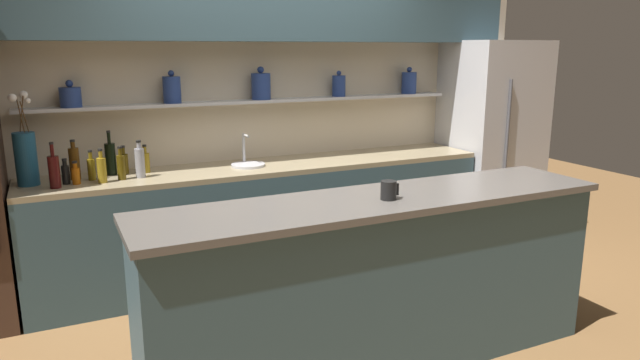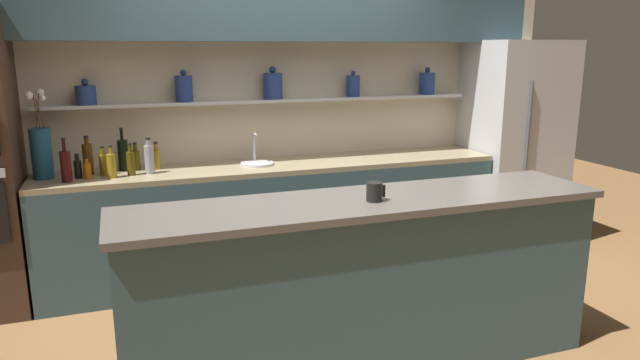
# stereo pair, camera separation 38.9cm
# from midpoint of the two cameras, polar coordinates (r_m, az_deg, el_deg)

# --- Properties ---
(ground_plane) EXTENTS (12.00, 12.00, 0.00)m
(ground_plane) POSITION_cam_midpoint_polar(r_m,az_deg,el_deg) (3.85, -0.21, -15.37)
(ground_plane) COLOR brown
(back_wall_unit) EXTENTS (5.20, 0.44, 2.60)m
(back_wall_unit) POSITION_cam_midpoint_polar(r_m,az_deg,el_deg) (4.81, -8.16, 9.59)
(back_wall_unit) COLOR beige
(back_wall_unit) RESTS_ON ground_plane
(back_counter_unit) EXTENTS (3.68, 0.62, 0.92)m
(back_counter_unit) POSITION_cam_midpoint_polar(r_m,az_deg,el_deg) (4.72, -7.46, -3.95)
(back_counter_unit) COLOR #334C56
(back_counter_unit) RESTS_ON ground_plane
(island_counter) EXTENTS (2.76, 0.61, 1.02)m
(island_counter) POSITION_cam_midpoint_polar(r_m,az_deg,el_deg) (3.34, 2.43, -10.24)
(island_counter) COLOR #334C56
(island_counter) RESTS_ON ground_plane
(refrigerator) EXTENTS (0.81, 0.73, 1.90)m
(refrigerator) POSITION_cam_midpoint_polar(r_m,az_deg,el_deg) (5.67, 14.84, 3.69)
(refrigerator) COLOR #B7B7BC
(refrigerator) RESTS_ON ground_plane
(flower_vase) EXTENTS (0.14, 0.14, 0.63)m
(flower_vase) POSITION_cam_midpoint_polar(r_m,az_deg,el_deg) (4.40, -29.65, 2.09)
(flower_vase) COLOR navy
(flower_vase) RESTS_ON back_counter_unit
(sink_fixture) EXTENTS (0.27, 0.27, 0.25)m
(sink_fixture) POSITION_cam_midpoint_polar(r_m,az_deg,el_deg) (4.56, -9.68, 1.69)
(sink_fixture) COLOR #B7B7BC
(sink_fixture) RESTS_ON back_counter_unit
(bottle_oil_0) EXTENTS (0.06, 0.06, 0.21)m
(bottle_oil_0) POSITION_cam_midpoint_polar(r_m,az_deg,el_deg) (4.51, -19.45, 1.71)
(bottle_oil_0) COLOR olive
(bottle_oil_0) RESTS_ON back_counter_unit
(bottle_oil_1) EXTENTS (0.06, 0.06, 0.24)m
(bottle_oil_1) POSITION_cam_midpoint_polar(r_m,az_deg,el_deg) (4.28, -23.47, 0.96)
(bottle_oil_1) COLOR olive
(bottle_oil_1) RESTS_ON back_counter_unit
(bottle_spirit_2) EXTENTS (0.07, 0.07, 0.27)m
(bottle_spirit_2) POSITION_cam_midpoint_polar(r_m,az_deg,el_deg) (4.34, -20.05, 1.67)
(bottle_spirit_2) COLOR gray
(bottle_spirit_2) RESTS_ON back_counter_unit
(bottle_wine_3) EXTENTS (0.07, 0.07, 0.31)m
(bottle_wine_3) POSITION_cam_midpoint_polar(r_m,az_deg,el_deg) (4.25, -27.48, 0.77)
(bottle_wine_3) COLOR #380C0C
(bottle_wine_3) RESTS_ON back_counter_unit
(bottle_sauce_4) EXTENTS (0.05, 0.05, 0.18)m
(bottle_sauce_4) POSITION_cam_midpoint_polar(r_m,az_deg,el_deg) (4.34, -26.49, 0.56)
(bottle_sauce_4) COLOR black
(bottle_sauce_4) RESTS_ON back_counter_unit
(bottle_wine_5) EXTENTS (0.08, 0.08, 0.33)m
(bottle_wine_5) POSITION_cam_midpoint_polar(r_m,az_deg,el_deg) (4.52, -22.57, 2.01)
(bottle_wine_5) COLOR black
(bottle_wine_5) RESTS_ON back_counter_unit
(bottle_sauce_6) EXTENTS (0.05, 0.05, 0.16)m
(bottle_sauce_6) POSITION_cam_midpoint_polar(r_m,az_deg,el_deg) (4.31, -25.66, 0.44)
(bottle_sauce_6) COLOR #9E4C0A
(bottle_sauce_6) RESTS_ON back_counter_unit
(bottle_oil_7) EXTENTS (0.05, 0.05, 0.21)m
(bottle_oil_7) POSITION_cam_midpoint_polar(r_m,az_deg,el_deg) (4.39, -24.29, 1.06)
(bottle_oil_7) COLOR brown
(bottle_oil_7) RESTS_ON back_counter_unit
(bottle_spirit_8) EXTENTS (0.07, 0.07, 0.29)m
(bottle_spirit_8) POSITION_cam_midpoint_polar(r_m,az_deg,el_deg) (4.45, -25.69, 1.53)
(bottle_spirit_8) COLOR #4C2D0C
(bottle_spirit_8) RESTS_ON back_counter_unit
(bottle_oil_9) EXTENTS (0.06, 0.06, 0.24)m
(bottle_oil_9) POSITION_cam_midpoint_polar(r_m,az_deg,el_deg) (4.32, -21.74, 1.25)
(bottle_oil_9) COLOR #47380A
(bottle_oil_9) RESTS_ON back_counter_unit
(bottle_oil_10) EXTENTS (0.06, 0.06, 0.21)m
(bottle_oil_10) POSITION_cam_midpoint_polar(r_m,az_deg,el_deg) (4.50, -21.38, 1.56)
(bottle_oil_10) COLOR #47380A
(bottle_oil_10) RESTS_ON back_counter_unit
(coffee_mug) EXTENTS (0.11, 0.09, 0.10)m
(coffee_mug) POSITION_cam_midpoint_polar(r_m,az_deg,el_deg) (3.11, 3.35, -1.07)
(coffee_mug) COLOR black
(coffee_mug) RESTS_ON island_counter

